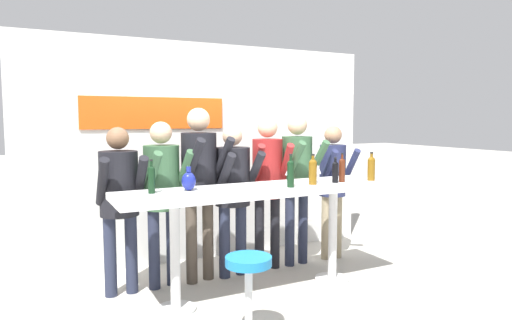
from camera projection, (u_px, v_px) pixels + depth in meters
name	position (u px, v px, depth m)	size (l,w,h in m)	color
ground_plane	(261.00, 294.00, 4.46)	(40.00, 40.00, 0.00)	#B2ADA3
back_wall	(208.00, 151.00, 5.57)	(4.35, 0.12, 2.60)	silver
tasting_table	(261.00, 201.00, 4.37)	(2.75, 0.68, 1.06)	white
bar_stool	(249.00, 285.00, 3.48)	(0.38, 0.38, 0.66)	silver
person_far_left	(119.00, 192.00, 4.34)	(0.44, 0.52, 1.63)	#23283D
person_left	(162.00, 186.00, 4.54)	(0.48, 0.58, 1.68)	#23283D
person_center_left	(200.00, 174.00, 4.70)	(0.51, 0.62, 1.82)	#473D33
person_center	(233.00, 185.00, 4.87)	(0.48, 0.57, 1.63)	#23283D
person_center_right	(268.00, 175.00, 5.10)	(0.47, 0.58, 1.72)	black
person_right	(297.00, 172.00, 5.25)	(0.45, 0.56, 1.75)	#23283D
person_far_right	(333.00, 176.00, 5.49)	(0.40, 0.52, 1.62)	gray
wine_bottle_0	(335.00, 171.00, 4.63)	(0.06, 0.06, 0.26)	black
wine_bottle_1	(342.00, 169.00, 4.69)	(0.06, 0.06, 0.30)	#4C1E0F
wine_bottle_2	(313.00, 170.00, 4.50)	(0.08, 0.08, 0.30)	brown
wine_bottle_3	(151.00, 178.00, 3.97)	(0.06, 0.06, 0.30)	black
wine_bottle_4	(291.00, 172.00, 4.32)	(0.07, 0.07, 0.32)	black
wine_bottle_5	(371.00, 167.00, 4.79)	(0.08, 0.08, 0.30)	brown
wine_glass_0	(289.00, 171.00, 4.56)	(0.07, 0.07, 0.18)	silver
wine_glass_1	(318.00, 170.00, 4.68)	(0.07, 0.07, 0.18)	silver
decorative_vase	(189.00, 181.00, 4.13)	(0.13, 0.13, 0.22)	navy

